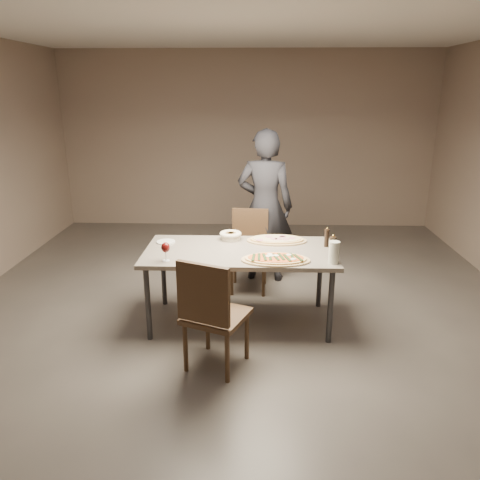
{
  "coord_description": "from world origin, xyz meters",
  "views": [
    {
      "loc": [
        0.14,
        -4.17,
        2.2
      ],
      "look_at": [
        0.0,
        0.0,
        0.85
      ],
      "focal_mm": 35.0,
      "sensor_mm": 36.0,
      "label": 1
    }
  ],
  "objects_px": {
    "dining_table": "(240,256)",
    "chair_far": "(249,245)",
    "bread_basket": "(231,235)",
    "diner": "(265,206)",
    "zucchini_pizza": "(276,259)",
    "chair_near": "(211,310)",
    "pepper_mill_left": "(333,248)",
    "carafe": "(334,252)",
    "ham_pizza": "(277,240)"
  },
  "relations": [
    {
      "from": "dining_table",
      "to": "chair_near",
      "type": "relative_size",
      "value": 1.85
    },
    {
      "from": "zucchini_pizza",
      "to": "carafe",
      "type": "height_order",
      "value": "carafe"
    },
    {
      "from": "dining_table",
      "to": "carafe",
      "type": "relative_size",
      "value": 9.15
    },
    {
      "from": "pepper_mill_left",
      "to": "carafe",
      "type": "xyz_separation_m",
      "value": [
        0.0,
        -0.08,
        -0.01
      ]
    },
    {
      "from": "dining_table",
      "to": "chair_far",
      "type": "bearing_deg",
      "value": 84.9
    },
    {
      "from": "dining_table",
      "to": "pepper_mill_left",
      "type": "distance_m",
      "value": 0.88
    },
    {
      "from": "zucchini_pizza",
      "to": "chair_near",
      "type": "distance_m",
      "value": 0.81
    },
    {
      "from": "pepper_mill_left",
      "to": "chair_near",
      "type": "relative_size",
      "value": 0.24
    },
    {
      "from": "dining_table",
      "to": "diner",
      "type": "distance_m",
      "value": 1.19
    },
    {
      "from": "chair_near",
      "to": "pepper_mill_left",
      "type": "bearing_deg",
      "value": 53.85
    },
    {
      "from": "pepper_mill_left",
      "to": "carafe",
      "type": "relative_size",
      "value": 1.19
    },
    {
      "from": "dining_table",
      "to": "chair_near",
      "type": "distance_m",
      "value": 0.89
    },
    {
      "from": "dining_table",
      "to": "chair_far",
      "type": "relative_size",
      "value": 1.98
    },
    {
      "from": "zucchini_pizza",
      "to": "pepper_mill_left",
      "type": "bearing_deg",
      "value": 28.6
    },
    {
      "from": "ham_pizza",
      "to": "carafe",
      "type": "bearing_deg",
      "value": -43.93
    },
    {
      "from": "pepper_mill_left",
      "to": "chair_near",
      "type": "height_order",
      "value": "pepper_mill_left"
    },
    {
      "from": "zucchini_pizza",
      "to": "bread_basket",
      "type": "xyz_separation_m",
      "value": [
        -0.43,
        0.6,
        0.03
      ]
    },
    {
      "from": "chair_far",
      "to": "bread_basket",
      "type": "bearing_deg",
      "value": 74.7
    },
    {
      "from": "chair_near",
      "to": "carafe",
      "type": "bearing_deg",
      "value": 50.34
    },
    {
      "from": "dining_table",
      "to": "chair_far",
      "type": "height_order",
      "value": "chair_far"
    },
    {
      "from": "bread_basket",
      "to": "pepper_mill_left",
      "type": "relative_size",
      "value": 0.94
    },
    {
      "from": "carafe",
      "to": "chair_near",
      "type": "bearing_deg",
      "value": -152.34
    },
    {
      "from": "carafe",
      "to": "diner",
      "type": "height_order",
      "value": "diner"
    },
    {
      "from": "chair_far",
      "to": "carafe",
      "type": "bearing_deg",
      "value": 125.55
    },
    {
      "from": "bread_basket",
      "to": "diner",
      "type": "distance_m",
      "value": 0.91
    },
    {
      "from": "pepper_mill_left",
      "to": "dining_table",
      "type": "bearing_deg",
      "value": 164.44
    },
    {
      "from": "pepper_mill_left",
      "to": "chair_near",
      "type": "xyz_separation_m",
      "value": [
        -1.03,
        -0.62,
        -0.32
      ]
    },
    {
      "from": "carafe",
      "to": "chair_near",
      "type": "xyz_separation_m",
      "value": [
        -1.03,
        -0.54,
        -0.3
      ]
    },
    {
      "from": "dining_table",
      "to": "bread_basket",
      "type": "bearing_deg",
      "value": 108.46
    },
    {
      "from": "chair_far",
      "to": "diner",
      "type": "relative_size",
      "value": 0.51
    },
    {
      "from": "zucchini_pizza",
      "to": "pepper_mill_left",
      "type": "relative_size",
      "value": 2.62
    },
    {
      "from": "chair_near",
      "to": "diner",
      "type": "height_order",
      "value": "diner"
    },
    {
      "from": "zucchini_pizza",
      "to": "chair_near",
      "type": "bearing_deg",
      "value": -109.38
    },
    {
      "from": "chair_far",
      "to": "diner",
      "type": "bearing_deg",
      "value": -119.49
    },
    {
      "from": "pepper_mill_left",
      "to": "chair_far",
      "type": "bearing_deg",
      "value": 124.3
    },
    {
      "from": "bread_basket",
      "to": "chair_near",
      "type": "distance_m",
      "value": 1.2
    },
    {
      "from": "carafe",
      "to": "chair_far",
      "type": "height_order",
      "value": "carafe"
    },
    {
      "from": "ham_pizza",
      "to": "zucchini_pizza",
      "type": "bearing_deg",
      "value": -85.63
    },
    {
      "from": "zucchini_pizza",
      "to": "bread_basket",
      "type": "bearing_deg",
      "value": 149.06
    },
    {
      "from": "bread_basket",
      "to": "diner",
      "type": "height_order",
      "value": "diner"
    },
    {
      "from": "zucchini_pizza",
      "to": "diner",
      "type": "bearing_deg",
      "value": 116.12
    },
    {
      "from": "diner",
      "to": "ham_pizza",
      "type": "bearing_deg",
      "value": 105.61
    },
    {
      "from": "dining_table",
      "to": "ham_pizza",
      "type": "relative_size",
      "value": 3.01
    },
    {
      "from": "ham_pizza",
      "to": "carafe",
      "type": "height_order",
      "value": "carafe"
    },
    {
      "from": "dining_table",
      "to": "chair_far",
      "type": "distance_m",
      "value": 0.89
    },
    {
      "from": "dining_table",
      "to": "ham_pizza",
      "type": "xyz_separation_m",
      "value": [
        0.36,
        0.28,
        0.07
      ]
    },
    {
      "from": "zucchini_pizza",
      "to": "bread_basket",
      "type": "distance_m",
      "value": 0.74
    },
    {
      "from": "dining_table",
      "to": "pepper_mill_left",
      "type": "bearing_deg",
      "value": -15.56
    },
    {
      "from": "zucchini_pizza",
      "to": "bread_basket",
      "type": "height_order",
      "value": "bread_basket"
    },
    {
      "from": "bread_basket",
      "to": "diner",
      "type": "bearing_deg",
      "value": 66.47
    }
  ]
}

